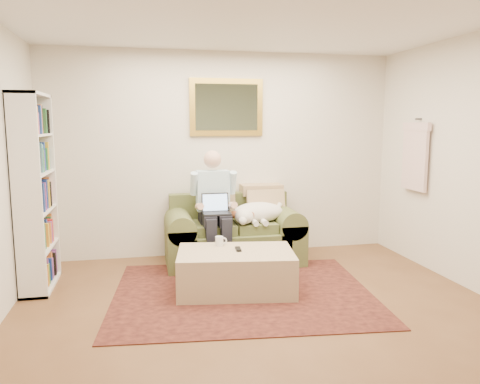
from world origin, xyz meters
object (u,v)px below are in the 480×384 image
object	(u,v)px
coffee_mug	(219,241)
bookshelf	(35,192)
ottoman	(236,271)
sleeping_dog	(258,212)
laptop	(216,208)
seated_man	(215,210)
sofa	(233,239)

from	to	relation	value
coffee_mug	bookshelf	distance (m)	1.95
ottoman	coffee_mug	size ratio (longest dim) A/B	11.59
sleeping_dog	coffee_mug	bearing A→B (deg)	-130.71
sleeping_dog	coffee_mug	xyz separation A→B (m)	(-0.60, -0.69, -0.16)
coffee_mug	bookshelf	size ratio (longest dim) A/B	0.05
sleeping_dog	bookshelf	size ratio (longest dim) A/B	0.34
laptop	sleeping_dog	distance (m)	0.56
seated_man	coffee_mug	world-z (taller)	seated_man
laptop	sleeping_dog	xyz separation A→B (m)	(0.54, 0.13, -0.10)
sofa	seated_man	xyz separation A→B (m)	(-0.25, -0.15, 0.41)
laptop	coffee_mug	world-z (taller)	laptop
seated_man	ottoman	xyz separation A→B (m)	(0.07, -0.86, -0.48)
laptop	bookshelf	world-z (taller)	bookshelf
laptop	coffee_mug	xyz separation A→B (m)	(-0.06, -0.56, -0.25)
seated_man	bookshelf	xyz separation A→B (m)	(-1.90, -0.30, 0.31)
sofa	bookshelf	world-z (taller)	bookshelf
seated_man	laptop	bearing A→B (deg)	-90.00
laptop	sleeping_dog	world-z (taller)	laptop
seated_man	sleeping_dog	distance (m)	0.55
laptop	bookshelf	xyz separation A→B (m)	(-1.90, -0.24, 0.28)
sofa	coffee_mug	xyz separation A→B (m)	(-0.30, -0.78, 0.19)
coffee_mug	laptop	bearing A→B (deg)	84.36
seated_man	bookshelf	distance (m)	1.95
sofa	bookshelf	bearing A→B (deg)	-168.17
sleeping_dog	coffee_mug	size ratio (longest dim) A/B	6.75
seated_man	sleeping_dog	size ratio (longest dim) A/B	2.04
sofa	ottoman	bearing A→B (deg)	-99.76
bookshelf	coffee_mug	bearing A→B (deg)	-9.96
sofa	sleeping_dog	xyz separation A→B (m)	(0.29, -0.08, 0.34)
sleeping_dog	coffee_mug	world-z (taller)	sleeping_dog
sofa	ottoman	size ratio (longest dim) A/B	1.42
seated_man	ottoman	distance (m)	0.99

